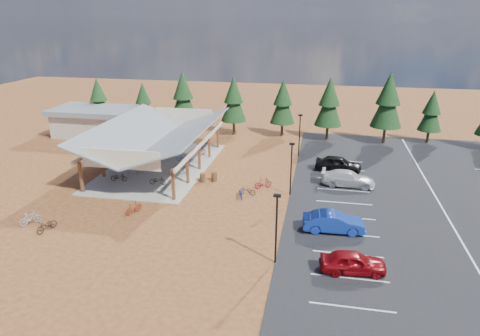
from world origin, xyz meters
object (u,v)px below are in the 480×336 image
bike_2 (138,155)px  bike_6 (183,158)px  bike_8 (47,225)px  bike_14 (241,193)px  car_0 (353,262)px  trash_bin_1 (214,177)px  bike_7 (200,149)px  bike_15 (263,183)px  car_1 (334,222)px  bike_11 (134,208)px  bike_5 (177,170)px  bike_16 (247,191)px  bike_0 (119,177)px  bike_3 (166,147)px  bike_9 (30,218)px  outbuilding (94,121)px  bike_1 (133,169)px  lamp_post_2 (300,132)px  trash_bin_0 (203,178)px  car_4 (338,164)px  car_3 (348,178)px  bike_pavilion (158,134)px  bike_4 (158,180)px  lamp_post_0 (276,224)px  lamp_post_1 (291,165)px

bike_2 → bike_6: 5.55m
bike_8 → bike_14: bike_8 is taller
bike_6 → car_0: 26.53m
trash_bin_1 → bike_7: (-4.01, 8.37, 0.20)m
bike_15 → car_1: car_1 is taller
bike_11 → bike_14: bearing=53.9°
bike_5 → bike_16: (8.24, -3.65, -0.19)m
bike_0 → bike_3: bearing=-10.3°
bike_11 → car_0: size_ratio=0.42×
bike_6 → car_0: car_0 is taller
bike_16 → car_0: (9.17, -11.37, 0.35)m
bike_5 → bike_9: bearing=138.7°
bike_0 → car_1: bearing=-111.7°
outbuilding → bike_15: bearing=-29.6°
bike_1 → car_0: (22.20, -14.52, 0.19)m
bike_1 → car_0: bearing=-120.7°
bike_5 → lamp_post_2: bearing=-62.7°
bike_5 → trash_bin_0: bearing=-120.5°
bike_6 → car_4: 17.56m
bike_7 → bike_1: bearing=167.8°
bike_1 → car_0: size_ratio=0.37×
bike_7 → bike_8: size_ratio=0.97×
bike_3 → car_4: 21.18m
bike_11 → car_0: car_0 is taller
bike_6 → car_3: size_ratio=0.31×
trash_bin_1 → car_0: (13.13, -14.25, 0.33)m
bike_pavilion → lamp_post_2: bearing=25.0°
bike_0 → bike_4: size_ratio=1.02×
bike_9 → lamp_post_0: bearing=-147.8°
bike_16 → bike_pavilion: bearing=-112.7°
bike_6 → bike_11: 13.85m
lamp_post_2 → bike_14: size_ratio=3.03×
lamp_post_1 → bike_9: bearing=-153.4°
bike_2 → bike_5: size_ratio=0.92×
outbuilding → bike_11: size_ratio=6.11×
bike_9 → bike_16: bike_9 is taller
bike_5 → car_0: (17.41, -15.03, 0.16)m
bike_11 → bike_15: (10.12, 7.76, 0.00)m
lamp_post_0 → bike_8: (-18.27, 1.03, -2.48)m
lamp_post_2 → car_4: 6.79m
lamp_post_0 → bike_3: 27.91m
bike_16 → car_1: (7.97, -5.87, 0.41)m
bike_16 → lamp_post_1: bearing=106.8°
lamp_post_2 → trash_bin_1: size_ratio=5.71×
lamp_post_1 → car_0: (5.17, -12.19, -2.20)m
outbuilding → bike_8: outbuilding is taller
outbuilding → bike_14: 30.24m
bike_8 → car_1: car_1 is taller
bike_pavilion → car_3: bike_pavilion is taller
bike_pavilion → outbuilding: bearing=141.8°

